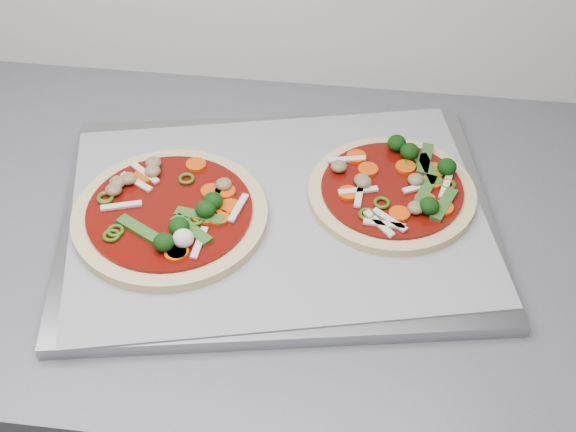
# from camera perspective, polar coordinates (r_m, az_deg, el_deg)

# --- Properties ---
(baking_tray) EXTENTS (0.57, 0.47, 0.02)m
(baking_tray) POSITION_cam_1_polar(r_m,az_deg,el_deg) (0.97, -0.77, -0.08)
(baking_tray) COLOR #949499
(baking_tray) RESTS_ON countertop
(parchment) EXTENTS (0.56, 0.46, 0.00)m
(parchment) POSITION_cam_1_polar(r_m,az_deg,el_deg) (0.96, -0.77, 0.32)
(parchment) COLOR gray
(parchment) RESTS_ON baking_tray
(pizza_left) EXTENTS (0.24, 0.24, 0.04)m
(pizza_left) POSITION_cam_1_polar(r_m,az_deg,el_deg) (0.95, -8.33, 0.14)
(pizza_left) COLOR tan
(pizza_left) RESTS_ON parchment
(pizza_right) EXTENTS (0.21, 0.21, 0.03)m
(pizza_right) POSITION_cam_1_polar(r_m,az_deg,el_deg) (0.98, 7.58, 1.87)
(pizza_right) COLOR tan
(pizza_right) RESTS_ON parchment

